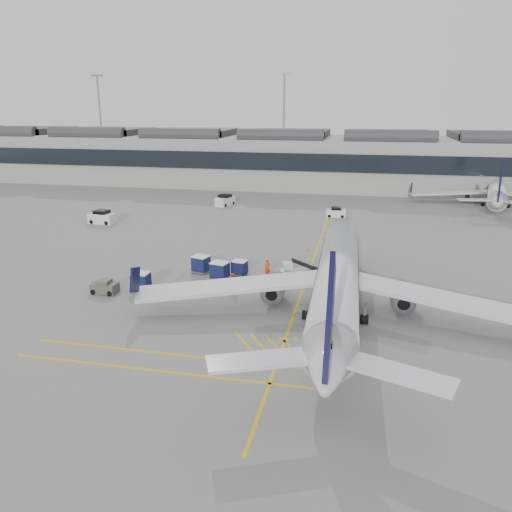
% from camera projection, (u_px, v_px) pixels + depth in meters
% --- Properties ---
extents(ground, '(220.00, 220.00, 0.00)m').
position_uv_depth(ground, '(190.00, 302.00, 46.89)').
color(ground, gray).
rests_on(ground, ground).
extents(terminal, '(200.00, 20.45, 12.40)m').
position_uv_depth(terminal, '(295.00, 159.00, 112.39)').
color(terminal, '#9E9E99').
rests_on(terminal, ground).
extents(light_masts, '(113.00, 0.60, 25.45)m').
position_uv_depth(light_masts, '(297.00, 119.00, 123.46)').
color(light_masts, slate).
rests_on(light_masts, ground).
extents(apron_markings, '(0.25, 60.00, 0.01)m').
position_uv_depth(apron_markings, '(308.00, 275.00, 54.23)').
color(apron_markings, gold).
rests_on(apron_markings, ground).
extents(airliner_main, '(35.69, 39.01, 10.37)m').
position_uv_depth(airliner_main, '(337.00, 281.00, 43.54)').
color(airliner_main, silver).
rests_on(airliner_main, ground).
extents(airliner_far, '(29.71, 32.81, 8.85)m').
position_uv_depth(airliner_far, '(497.00, 191.00, 91.17)').
color(airliner_far, silver).
rests_on(airliner_far, ground).
extents(belt_loader, '(4.86, 2.42, 1.92)m').
position_uv_depth(belt_loader, '(297.00, 271.00, 53.80)').
color(belt_loader, silver).
rests_on(belt_loader, ground).
extents(baggage_cart_a, '(2.14, 1.90, 1.95)m').
position_uv_depth(baggage_cart_a, '(220.00, 270.00, 52.63)').
color(baggage_cart_a, gray).
rests_on(baggage_cart_a, ground).
extents(baggage_cart_b, '(1.83, 1.61, 1.69)m').
position_uv_depth(baggage_cart_b, '(240.00, 267.00, 54.01)').
color(baggage_cart_b, gray).
rests_on(baggage_cart_b, ground).
extents(baggage_cart_c, '(1.82, 1.51, 1.89)m').
position_uv_depth(baggage_cart_c, '(141.00, 281.00, 49.55)').
color(baggage_cart_c, gray).
rests_on(baggage_cart_c, ground).
extents(baggage_cart_d, '(2.14, 1.91, 1.91)m').
position_uv_depth(baggage_cart_d, '(201.00, 264.00, 54.88)').
color(baggage_cart_d, gray).
rests_on(baggage_cart_d, ground).
extents(ramp_agent_a, '(0.87, 0.84, 2.01)m').
position_uv_depth(ramp_agent_a, '(267.00, 268.00, 53.41)').
color(ramp_agent_a, '#DF460B').
rests_on(ramp_agent_a, ground).
extents(ramp_agent_b, '(1.01, 0.84, 1.88)m').
position_uv_depth(ramp_agent_b, '(232.00, 282.00, 49.41)').
color(ramp_agent_b, '#E45A0C').
rests_on(ramp_agent_b, ground).
extents(pushback_tug, '(2.53, 1.61, 1.39)m').
position_uv_depth(pushback_tug, '(105.00, 287.00, 48.98)').
color(pushback_tug, '#525447').
rests_on(pushback_tug, ground).
extents(safety_cone_nose, '(0.32, 0.32, 0.44)m').
position_uv_depth(safety_cone_nose, '(307.00, 250.00, 63.15)').
color(safety_cone_nose, '#F24C0A').
rests_on(safety_cone_nose, ground).
extents(safety_cone_engine, '(0.40, 0.40, 0.56)m').
position_uv_depth(safety_cone_engine, '(319.00, 296.00, 47.65)').
color(safety_cone_engine, '#F24C0A').
rests_on(safety_cone_engine, ground).
extents(service_van_left, '(4.26, 2.47, 2.09)m').
position_uv_depth(service_van_left, '(102.00, 217.00, 77.80)').
color(service_van_left, silver).
rests_on(service_van_left, ground).
extents(service_van_mid, '(3.13, 4.42, 2.06)m').
position_uv_depth(service_van_mid, '(225.00, 201.00, 91.65)').
color(service_van_mid, silver).
rests_on(service_van_mid, ground).
extents(service_van_right, '(3.25, 1.75, 1.63)m').
position_uv_depth(service_van_right, '(336.00, 213.00, 82.28)').
color(service_van_right, silver).
rests_on(service_van_right, ground).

